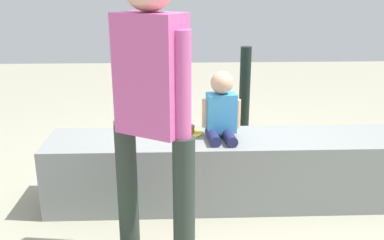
% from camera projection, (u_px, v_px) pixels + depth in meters
% --- Properties ---
extents(ground_plane, '(12.00, 12.00, 0.00)m').
position_uv_depth(ground_plane, '(227.00, 200.00, 3.24)').
color(ground_plane, '#9B9882').
extents(concrete_ledge, '(2.64, 0.53, 0.51)m').
position_uv_depth(concrete_ledge, '(228.00, 169.00, 3.16)').
color(concrete_ledge, gray).
rests_on(concrete_ledge, ground_plane).
extents(child_seated, '(0.28, 0.32, 0.48)m').
position_uv_depth(child_seated, '(221.00, 109.00, 3.03)').
color(child_seated, navy).
rests_on(child_seated, concrete_ledge).
extents(adult_standing, '(0.45, 0.36, 1.70)m').
position_uv_depth(adult_standing, '(152.00, 94.00, 2.21)').
color(adult_standing, '#2B362E').
rests_on(adult_standing, ground_plane).
extents(cake_plate, '(0.22, 0.22, 0.07)m').
position_uv_depth(cake_plate, '(188.00, 131.00, 3.15)').
color(cake_plate, yellow).
rests_on(cake_plate, concrete_ledge).
extents(gift_bag, '(0.23, 0.12, 0.36)m').
position_uv_depth(gift_bag, '(224.00, 138.00, 4.07)').
color(gift_bag, gold).
rests_on(gift_bag, ground_plane).
extents(railing_post, '(0.36, 0.36, 0.99)m').
position_uv_depth(railing_post, '(244.00, 108.00, 4.35)').
color(railing_post, black).
rests_on(railing_post, ground_plane).
extents(water_bottle_near_gift, '(0.07, 0.07, 0.18)m').
position_uv_depth(water_bottle_near_gift, '(263.00, 164.00, 3.68)').
color(water_bottle_near_gift, silver).
rests_on(water_bottle_near_gift, ground_plane).
extents(party_cup_red, '(0.08, 0.08, 0.11)m').
position_uv_depth(party_cup_red, '(96.00, 159.00, 3.86)').
color(party_cup_red, red).
rests_on(party_cup_red, ground_plane).
extents(cake_box_white, '(0.43, 0.42, 0.10)m').
position_uv_depth(cake_box_white, '(179.00, 158.00, 3.89)').
color(cake_box_white, white).
rests_on(cake_box_white, ground_plane).
extents(handbag_black_leather, '(0.31, 0.12, 0.36)m').
position_uv_depth(handbag_black_leather, '(219.00, 156.00, 3.73)').
color(handbag_black_leather, black).
rests_on(handbag_black_leather, ground_plane).
extents(handbag_brown_canvas, '(0.28, 0.14, 0.36)m').
position_uv_depth(handbag_brown_canvas, '(128.00, 130.00, 4.38)').
color(handbag_brown_canvas, brown).
rests_on(handbag_brown_canvas, ground_plane).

